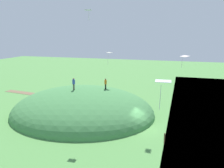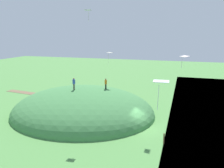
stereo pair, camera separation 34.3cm
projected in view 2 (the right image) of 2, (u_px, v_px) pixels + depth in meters
ground_plane at (142, 128)px, 30.76m from camera, size 160.00×160.00×0.00m
grass_hill at (83, 113)px, 36.60m from camera, size 22.57×20.12×7.96m
dirt_path at (39, 95)px, 47.46m from camera, size 17.04×3.94×0.04m
person_watching_kites at (74, 82)px, 34.84m from camera, size 0.41×0.41×1.82m
person_with_child at (106, 82)px, 35.92m from camera, size 0.50×0.50×1.72m
kite_2 at (185, 57)px, 27.81m from camera, size 1.26×1.31×1.50m
kite_5 at (88, 11)px, 28.46m from camera, size 0.84×0.63×1.37m
kite_6 at (110, 53)px, 38.09m from camera, size 1.21×1.11×2.02m
kite_8 at (161, 83)px, 17.15m from camera, size 1.21×0.88×2.26m
mooring_post at (164, 139)px, 26.13m from camera, size 0.14×0.14×1.30m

